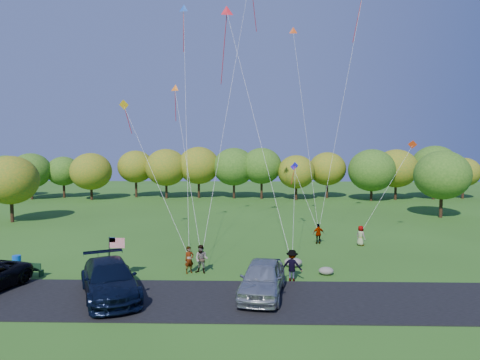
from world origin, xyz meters
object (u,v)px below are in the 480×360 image
(minivan_navy, at_px, (110,279))
(flyer_e, at_px, (361,236))
(flyer_a, at_px, (189,260))
(flyer_b, at_px, (201,259))
(flyer_c, at_px, (292,266))
(minivan_silver, at_px, (262,278))
(park_bench, at_px, (30,269))
(flyer_d, at_px, (319,234))
(trash_barrel, at_px, (17,262))

(minivan_navy, height_order, flyer_e, minivan_navy)
(flyer_a, xyz_separation_m, flyer_b, (0.77, 0.00, 0.05))
(flyer_c, bearing_deg, flyer_e, -107.58)
(minivan_silver, distance_m, flyer_a, 6.00)
(minivan_navy, height_order, park_bench, minivan_navy)
(minivan_silver, relative_size, park_bench, 3.38)
(flyer_d, distance_m, flyer_e, 3.31)
(flyer_c, relative_size, flyer_e, 1.17)
(flyer_e, relative_size, trash_barrel, 2.01)
(flyer_a, xyz_separation_m, flyer_c, (6.28, -1.44, 0.09))
(flyer_d, bearing_deg, flyer_a, 34.22)
(flyer_b, bearing_deg, minivan_navy, -116.72)
(minivan_silver, relative_size, flyer_a, 3.17)
(minivan_silver, bearing_deg, flyer_d, 76.98)
(flyer_a, bearing_deg, flyer_e, -4.69)
(minivan_navy, bearing_deg, flyer_a, 26.12)
(flyer_a, height_order, flyer_c, flyer_c)
(minivan_navy, bearing_deg, trash_barrel, 120.61)
(minivan_silver, bearing_deg, flyer_e, 63.91)
(flyer_a, relative_size, park_bench, 1.07)
(minivan_silver, distance_m, trash_barrel, 16.72)
(flyer_b, bearing_deg, minivan_silver, -29.94)
(flyer_c, height_order, flyer_d, flyer_c)
(minivan_navy, distance_m, flyer_a, 5.68)
(flyer_e, bearing_deg, flyer_d, 44.12)
(flyer_e, bearing_deg, minivan_silver, 108.86)
(flyer_b, distance_m, park_bench, 10.45)
(minivan_silver, distance_m, flyer_d, 13.24)
(trash_barrel, bearing_deg, flyer_b, -4.43)
(flyer_a, height_order, trash_barrel, flyer_a)
(minivan_navy, height_order, trash_barrel, minivan_navy)
(minivan_silver, relative_size, trash_barrel, 6.74)
(flyer_c, distance_m, trash_barrel, 17.94)
(flyer_c, bearing_deg, flyer_d, -90.48)
(flyer_c, bearing_deg, park_bench, 15.50)
(minivan_navy, height_order, flyer_b, minivan_navy)
(minivan_navy, relative_size, park_bench, 4.00)
(minivan_silver, relative_size, flyer_d, 3.28)
(minivan_silver, height_order, flyer_b, minivan_silver)
(flyer_a, bearing_deg, trash_barrel, 139.15)
(flyer_a, bearing_deg, minivan_silver, -78.12)
(flyer_a, distance_m, flyer_c, 6.45)
(minivan_silver, distance_m, park_bench, 14.41)
(flyer_c, xyz_separation_m, flyer_d, (3.09, 9.71, -0.11))
(flyer_b, relative_size, flyer_e, 1.11)
(minivan_silver, height_order, flyer_c, minivan_silver)
(park_bench, bearing_deg, flyer_a, 14.16)
(minivan_silver, xyz_separation_m, flyer_a, (-4.46, 4.01, -0.13))
(trash_barrel, bearing_deg, minivan_silver, -17.29)
(flyer_d, bearing_deg, minivan_navy, 37.32)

